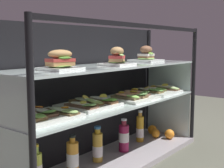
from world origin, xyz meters
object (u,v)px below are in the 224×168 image
Objects in this scene: plated_roll_sandwich_far_left at (117,58)px; orange_fruit_beside_bottles at (169,134)px; orange_fruit_near_left_post at (156,133)px; open_sandwich_tray_near_left_corner at (90,103)px; plated_roll_sandwich_far_right at (146,56)px; open_sandwich_tray_right_of_center at (44,114)px; juice_bottle_tucked_behind at (140,129)px; open_sandwich_tray_far_left at (157,90)px; open_sandwich_tray_center at (132,96)px; juice_bottle_near_post at (124,137)px; juice_bottle_front_middle at (98,147)px; orange_fruit_rolled_forward at (152,130)px; plated_roll_sandwich_right_of_center at (60,62)px; juice_bottle_back_left at (73,158)px.

plated_roll_sandwich_far_left reaches higher than orange_fruit_beside_bottles.
open_sandwich_tray_near_left_corner is at bearing 179.71° from orange_fruit_near_left_post.
open_sandwich_tray_right_of_center is (-1.01, -0.03, -0.26)m from plated_roll_sandwich_far_right.
open_sandwich_tray_right_of_center is 1.32× the size of juice_bottle_tucked_behind.
open_sandwich_tray_far_left is (0.54, 0.02, -0.27)m from plated_roll_sandwich_far_left.
plated_roll_sandwich_far_left is 0.55× the size of open_sandwich_tray_far_left.
open_sandwich_tray_center reaches higher than juice_bottle_near_post.
open_sandwich_tray_near_left_corner is 1.40× the size of juice_bottle_front_middle.
orange_fruit_rolled_forward is at bearing 13.75° from plated_roll_sandwich_far_right.
open_sandwich_tray_far_left is at bearing -1.99° from open_sandwich_tray_right_of_center.
orange_fruit_beside_bottles is 1.10× the size of orange_fruit_near_left_post.
plated_roll_sandwich_right_of_center is 1.29m from orange_fruit_rolled_forward.
open_sandwich_tray_center reaches higher than orange_fruit_near_left_post.
juice_bottle_front_middle is at bearing 175.24° from juice_bottle_near_post.
open_sandwich_tray_center is 0.58m from orange_fruit_beside_bottles.
plated_roll_sandwich_far_left is 2.29× the size of orange_fruit_rolled_forward.
open_sandwich_tray_near_left_corner reaches higher than open_sandwich_tray_right_of_center.
juice_bottle_tucked_behind is (0.26, 0.03, -0.00)m from juice_bottle_near_post.
open_sandwich_tray_far_left is 4.15× the size of orange_fruit_beside_bottles.
juice_bottle_back_left reaches higher than orange_fruit_rolled_forward.
orange_fruit_rolled_forward is (0.67, 0.14, -0.63)m from plated_roll_sandwich_far_left.
plated_roll_sandwich_far_left is 0.73× the size of juice_bottle_tucked_behind.
plated_roll_sandwich_far_right reaches higher than juice_bottle_near_post.
plated_roll_sandwich_far_right is at bearing 10.52° from plated_roll_sandwich_far_left.
open_sandwich_tray_right_of_center is 1.38× the size of juice_bottle_near_post.
juice_bottle_back_left is 0.76m from juice_bottle_tucked_behind.
juice_bottle_near_post is (0.26, -0.02, 0.01)m from juice_bottle_front_middle.
open_sandwich_tray_center is (-0.29, -0.07, -0.26)m from plated_roll_sandwich_far_right.
juice_bottle_near_post is (0.72, 0.02, -0.30)m from open_sandwich_tray_right_of_center.
plated_roll_sandwich_far_left reaches higher than open_sandwich_tray_right_of_center.
open_sandwich_tray_center is 1.40× the size of juice_bottle_front_middle.
plated_roll_sandwich_far_left is 0.90m from orange_fruit_beside_bottles.
plated_roll_sandwich_far_right is at bearing 169.16° from orange_fruit_near_left_post.
open_sandwich_tray_right_of_center is at bearing 177.02° from open_sandwich_tray_center.
plated_roll_sandwich_far_left is 0.58m from juice_bottle_front_middle.
open_sandwich_tray_right_of_center is 1.00× the size of open_sandwich_tray_far_left.
juice_bottle_tucked_behind is at bearing 20.17° from open_sandwich_tray_center.
orange_fruit_near_left_post is at bearing 6.19° from open_sandwich_tray_center.
open_sandwich_tray_right_of_center is at bearing -173.88° from juice_bottle_back_left.
plated_roll_sandwich_far_right is at bearing 4.48° from plated_roll_sandwich_right_of_center.
juice_bottle_front_middle reaches higher than orange_fruit_near_left_post.
open_sandwich_tray_right_of_center is 1.37× the size of juice_bottle_back_left.
orange_fruit_near_left_post is (0.92, -0.02, -0.06)m from juice_bottle_back_left.
plated_roll_sandwich_right_of_center is at bearing -175.52° from plated_roll_sandwich_far_right.
orange_fruit_near_left_post is at bearing -3.16° from juice_bottle_front_middle.
open_sandwich_tray_center is at bearing -83.47° from juice_bottle_near_post.
plated_roll_sandwich_far_left is 0.85× the size of plated_roll_sandwich_far_right.
plated_roll_sandwich_right_of_center is at bearing -177.33° from orange_fruit_near_left_post.
juice_bottle_back_left is at bearing -177.73° from juice_bottle_tucked_behind.
open_sandwich_tray_near_left_corner is 0.90m from orange_fruit_beside_bottles.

